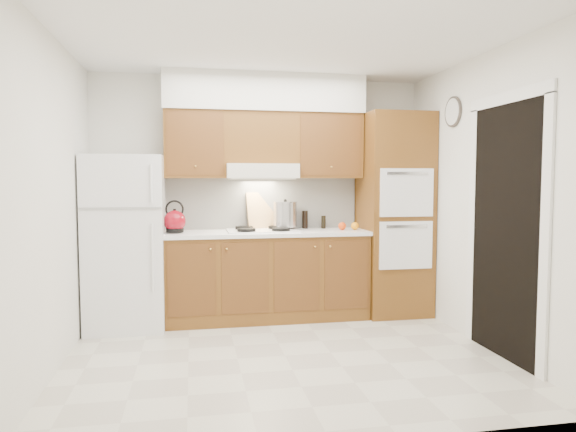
% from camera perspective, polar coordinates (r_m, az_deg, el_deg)
% --- Properties ---
extents(floor, '(3.60, 3.60, 0.00)m').
position_cam_1_polar(floor, '(4.48, -0.35, -15.26)').
color(floor, beige).
rests_on(floor, ground).
extents(ceiling, '(3.60, 3.60, 0.00)m').
position_cam_1_polar(ceiling, '(4.38, -0.37, 18.85)').
color(ceiling, white).
rests_on(ceiling, wall_back).
extents(wall_back, '(3.60, 0.02, 2.60)m').
position_cam_1_polar(wall_back, '(5.72, -3.04, 2.21)').
color(wall_back, white).
rests_on(wall_back, floor).
extents(wall_left, '(0.02, 3.00, 2.60)m').
position_cam_1_polar(wall_left, '(4.30, -24.71, 1.26)').
color(wall_left, white).
rests_on(wall_left, floor).
extents(wall_right, '(0.02, 3.00, 2.60)m').
position_cam_1_polar(wall_right, '(4.89, 20.89, 1.65)').
color(wall_right, white).
rests_on(wall_right, floor).
extents(fridge, '(0.75, 0.72, 1.72)m').
position_cam_1_polar(fridge, '(5.38, -17.52, -2.79)').
color(fridge, white).
rests_on(fridge, floor).
extents(base_cabinets, '(2.11, 0.60, 0.90)m').
position_cam_1_polar(base_cabinets, '(5.52, -2.34, -6.74)').
color(base_cabinets, brown).
rests_on(base_cabinets, floor).
extents(countertop, '(2.13, 0.62, 0.04)m').
position_cam_1_polar(countertop, '(5.44, -2.34, -1.89)').
color(countertop, white).
rests_on(countertop, base_cabinets).
extents(backsplash, '(2.11, 0.03, 0.56)m').
position_cam_1_polar(backsplash, '(5.71, -2.77, 1.40)').
color(backsplash, white).
rests_on(backsplash, countertop).
extents(oven_cabinet, '(0.70, 0.65, 2.20)m').
position_cam_1_polar(oven_cabinet, '(5.78, 11.69, 0.17)').
color(oven_cabinet, brown).
rests_on(oven_cabinet, floor).
extents(upper_cab_left, '(0.63, 0.33, 0.70)m').
position_cam_1_polar(upper_cab_left, '(5.51, -10.29, 7.80)').
color(upper_cab_left, brown).
rests_on(upper_cab_left, wall_back).
extents(upper_cab_right, '(0.73, 0.33, 0.70)m').
position_cam_1_polar(upper_cab_right, '(5.70, 4.36, 7.72)').
color(upper_cab_right, brown).
rests_on(upper_cab_right, wall_back).
extents(range_hood, '(0.75, 0.45, 0.15)m').
position_cam_1_polar(range_hood, '(5.49, -3.00, 5.00)').
color(range_hood, silver).
rests_on(range_hood, wall_back).
extents(upper_cab_over_hood, '(0.75, 0.33, 0.55)m').
position_cam_1_polar(upper_cab_over_hood, '(5.57, -3.10, 8.60)').
color(upper_cab_over_hood, brown).
rests_on(upper_cab_over_hood, range_hood).
extents(soffit, '(2.13, 0.36, 0.40)m').
position_cam_1_polar(soffit, '(5.62, -2.58, 13.44)').
color(soffit, silver).
rests_on(soffit, wall_back).
extents(cooktop, '(0.74, 0.50, 0.01)m').
position_cam_1_polar(cooktop, '(5.45, -2.89, -1.61)').
color(cooktop, white).
rests_on(cooktop, countertop).
extents(doorway, '(0.02, 0.90, 2.10)m').
position_cam_1_polar(doorway, '(4.60, 22.96, -1.66)').
color(doorway, black).
rests_on(doorway, floor).
extents(wall_clock, '(0.02, 0.30, 0.30)m').
position_cam_1_polar(wall_clock, '(5.40, 17.88, 10.96)').
color(wall_clock, '#3F3833').
rests_on(wall_clock, wall_right).
extents(kettle, '(0.28, 0.28, 0.22)m').
position_cam_1_polar(kettle, '(5.35, -12.48, -0.57)').
color(kettle, maroon).
rests_on(kettle, countertop).
extents(cutting_board, '(0.33, 0.18, 0.41)m').
position_cam_1_polar(cutting_board, '(5.66, -3.08, 0.57)').
color(cutting_board, tan).
rests_on(cutting_board, countertop).
extents(stock_pot, '(0.27, 0.27, 0.27)m').
position_cam_1_polar(stock_pot, '(5.58, -0.31, 0.14)').
color(stock_pot, '#ADAEB2').
rests_on(stock_pot, cooktop).
extents(condiment_a, '(0.08, 0.08, 0.22)m').
position_cam_1_polar(condiment_a, '(5.73, 0.38, -0.31)').
color(condiment_a, black).
rests_on(condiment_a, countertop).
extents(condiment_b, '(0.07, 0.07, 0.20)m').
position_cam_1_polar(condiment_b, '(5.72, 1.91, -0.40)').
color(condiment_b, black).
rests_on(condiment_b, countertop).
extents(condiment_c, '(0.06, 0.06, 0.14)m').
position_cam_1_polar(condiment_c, '(5.74, 3.96, -0.68)').
color(condiment_c, black).
rests_on(condiment_c, countertop).
extents(orange_near, '(0.09, 0.09, 0.08)m').
position_cam_1_polar(orange_near, '(5.61, 7.44, -1.11)').
color(orange_near, '#FF9F0D').
rests_on(orange_near, countertop).
extents(orange_far, '(0.11, 0.11, 0.08)m').
position_cam_1_polar(orange_far, '(5.58, 6.04, -1.12)').
color(orange_far, '#F74B0D').
rests_on(orange_far, countertop).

